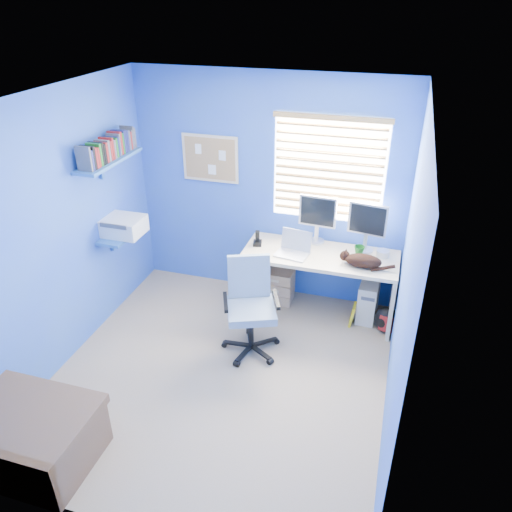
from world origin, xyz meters
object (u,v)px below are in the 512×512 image
(desk, at_px, (318,284))
(office_chair, at_px, (251,318))
(cat, at_px, (363,261))
(laptop, at_px, (292,246))
(tower_pc, at_px, (369,298))

(desk, height_order, office_chair, office_chair)
(cat, height_order, office_chair, office_chair)
(desk, relative_size, laptop, 4.89)
(desk, relative_size, tower_pc, 3.58)
(tower_pc, height_order, office_chair, office_chair)
(cat, distance_m, tower_pc, 0.63)
(laptop, height_order, cat, laptop)
(cat, height_order, tower_pc, cat)
(tower_pc, xyz_separation_m, office_chair, (-1.06, -0.89, 0.13))
(laptop, distance_m, cat, 0.74)
(laptop, xyz_separation_m, office_chair, (-0.24, -0.68, -0.49))
(desk, distance_m, tower_pc, 0.57)
(desk, height_order, laptop, laptop)
(desk, xyz_separation_m, cat, (0.45, -0.14, 0.44))
(laptop, bearing_deg, cat, 5.93)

